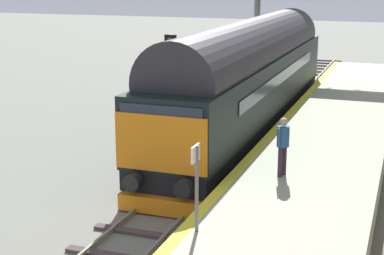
{
  "coord_description": "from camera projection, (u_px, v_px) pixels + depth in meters",
  "views": [
    {
      "loc": [
        6.1,
        -17.09,
        6.44
      ],
      "look_at": [
        0.2,
        -0.83,
        2.03
      ],
      "focal_mm": 56.52,
      "sensor_mm": 36.0,
      "label": 1
    }
  ],
  "objects": [
    {
      "name": "station_platform",
      "position": [
        309.0,
        181.0,
        17.86
      ],
      "size": [
        4.0,
        44.0,
        1.01
      ],
      "color": "#B0B79B",
      "rests_on": "ground"
    },
    {
      "name": "track_main",
      "position": [
        195.0,
        181.0,
        19.16
      ],
      "size": [
        2.5,
        60.0,
        0.15
      ],
      "color": "gray",
      "rests_on": "ground"
    },
    {
      "name": "signal_post_near",
      "position": [
        171.0,
        75.0,
        22.33
      ],
      "size": [
        0.44,
        0.22,
        4.29
      ],
      "color": "gray",
      "rests_on": "ground"
    },
    {
      "name": "diesel_locomotive",
      "position": [
        250.0,
        74.0,
        24.59
      ],
      "size": [
        2.74,
        19.17,
        4.68
      ],
      "color": "black",
      "rests_on": "ground"
    },
    {
      "name": "ground_plane",
      "position": [
        195.0,
        183.0,
        19.17
      ],
      "size": [
        140.0,
        140.0,
        0.0
      ],
      "primitive_type": "plane",
      "color": "slate",
      "rests_on": "ground"
    },
    {
      "name": "platform_number_sign",
      "position": [
        196.0,
        175.0,
        12.84
      ],
      "size": [
        0.1,
        0.44,
        1.93
      ],
      "color": "slate",
      "rests_on": "station_platform"
    },
    {
      "name": "waiting_passenger",
      "position": [
        283.0,
        141.0,
        16.53
      ],
      "size": [
        0.44,
        0.48,
        1.64
      ],
      "rotation": [
        0.0,
        0.0,
        1.19
      ],
      "color": "#342537",
      "rests_on": "station_platform"
    }
  ]
}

